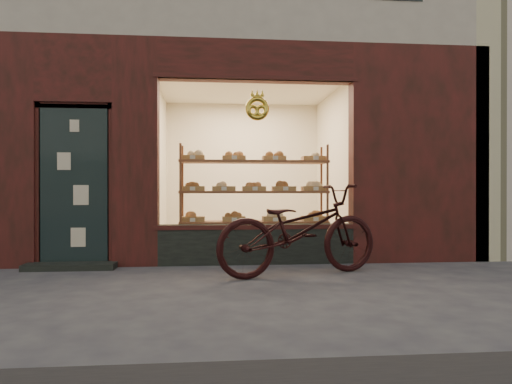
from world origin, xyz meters
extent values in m
plane|color=#34343C|center=(0.00, 0.00, 0.00)|extent=(90.00, 90.00, 0.00)
cube|color=black|center=(0.45, 2.12, 0.28)|extent=(2.70, 0.25, 0.55)
cube|color=black|center=(-2.00, 2.06, 1.10)|extent=(0.90, 0.04, 2.15)
cube|color=black|center=(-2.00, 1.90, 0.04)|extent=(1.15, 0.35, 0.08)
torus|color=gold|center=(0.45, 2.02, 2.15)|extent=(0.33, 0.07, 0.33)
cube|color=brown|center=(0.45, 2.55, 0.05)|extent=(2.20, 0.45, 0.04)
cube|color=brown|center=(0.45, 2.55, 0.55)|extent=(2.20, 0.45, 0.03)
cube|color=brown|center=(0.45, 2.55, 1.00)|extent=(2.20, 0.45, 0.04)
cube|color=brown|center=(0.45, 2.55, 1.45)|extent=(2.20, 0.45, 0.04)
cylinder|color=brown|center=(-0.62, 2.35, 0.85)|extent=(0.04, 0.04, 1.70)
cylinder|color=brown|center=(1.52, 2.35, 0.85)|extent=(0.04, 0.04, 1.70)
cylinder|color=brown|center=(-0.62, 2.75, 0.85)|extent=(0.04, 0.04, 1.70)
cylinder|color=brown|center=(1.52, 2.75, 0.85)|extent=(0.04, 0.04, 1.70)
cube|color=olive|center=(-0.45, 2.55, 0.60)|extent=(0.34, 0.24, 0.07)
sphere|color=#AE6C3F|center=(-0.45, 2.55, 0.69)|extent=(0.11, 0.11, 0.11)
cube|color=beige|center=(-0.45, 2.36, 0.60)|extent=(0.07, 0.01, 0.05)
cube|color=olive|center=(0.15, 2.55, 0.60)|extent=(0.34, 0.24, 0.07)
sphere|color=brown|center=(0.15, 2.55, 0.69)|extent=(0.11, 0.11, 0.11)
cube|color=beige|center=(0.15, 2.36, 0.60)|extent=(0.08, 0.01, 0.05)
cube|color=olive|center=(0.75, 2.55, 0.60)|extent=(0.34, 0.24, 0.07)
sphere|color=#EAC782|center=(0.75, 2.55, 0.69)|extent=(0.11, 0.11, 0.11)
cube|color=beige|center=(0.75, 2.36, 0.60)|extent=(0.07, 0.01, 0.05)
cube|color=olive|center=(1.35, 2.55, 0.60)|extent=(0.34, 0.24, 0.07)
sphere|color=#AE6C3F|center=(1.35, 2.55, 0.69)|extent=(0.11, 0.11, 0.11)
cube|color=beige|center=(1.35, 2.36, 0.60)|extent=(0.08, 0.01, 0.05)
cube|color=olive|center=(-0.45, 2.55, 1.05)|extent=(0.34, 0.24, 0.07)
sphere|color=brown|center=(-0.45, 2.55, 1.14)|extent=(0.11, 0.11, 0.11)
cube|color=beige|center=(-0.45, 2.36, 1.05)|extent=(0.07, 0.01, 0.06)
cube|color=olive|center=(0.00, 2.55, 1.05)|extent=(0.34, 0.24, 0.07)
sphere|color=#EAC782|center=(0.00, 2.55, 1.14)|extent=(0.11, 0.11, 0.11)
cube|color=beige|center=(0.00, 2.36, 1.05)|extent=(0.07, 0.01, 0.06)
cube|color=olive|center=(0.45, 2.55, 1.05)|extent=(0.34, 0.24, 0.07)
sphere|color=#AE6C3F|center=(0.45, 2.55, 1.14)|extent=(0.11, 0.11, 0.11)
cube|color=beige|center=(0.45, 2.36, 1.05)|extent=(0.07, 0.01, 0.06)
cube|color=olive|center=(0.90, 2.55, 1.05)|extent=(0.34, 0.24, 0.07)
sphere|color=brown|center=(0.90, 2.55, 1.14)|extent=(0.11, 0.11, 0.11)
cube|color=beige|center=(0.90, 2.36, 1.05)|extent=(0.07, 0.01, 0.06)
cube|color=olive|center=(1.35, 2.55, 1.05)|extent=(0.34, 0.24, 0.07)
sphere|color=#EAC782|center=(1.35, 2.55, 1.14)|extent=(0.11, 0.11, 0.11)
cube|color=beige|center=(1.35, 2.36, 1.05)|extent=(0.08, 0.01, 0.06)
cube|color=olive|center=(-0.45, 2.55, 1.50)|extent=(0.34, 0.24, 0.07)
sphere|color=#EAC782|center=(-0.45, 2.55, 1.59)|extent=(0.11, 0.11, 0.11)
cube|color=beige|center=(-0.45, 2.36, 1.50)|extent=(0.07, 0.01, 0.06)
cube|color=olive|center=(0.15, 2.55, 1.50)|extent=(0.34, 0.24, 0.07)
sphere|color=#AE6C3F|center=(0.15, 2.55, 1.59)|extent=(0.11, 0.11, 0.11)
cube|color=beige|center=(0.15, 2.36, 1.50)|extent=(0.08, 0.01, 0.06)
cube|color=olive|center=(0.75, 2.55, 1.50)|extent=(0.34, 0.24, 0.07)
sphere|color=brown|center=(0.75, 2.55, 1.59)|extent=(0.11, 0.11, 0.11)
cube|color=beige|center=(0.75, 2.36, 1.50)|extent=(0.07, 0.01, 0.06)
cube|color=olive|center=(1.35, 2.55, 1.50)|extent=(0.34, 0.24, 0.07)
sphere|color=#EAC782|center=(1.35, 2.55, 1.59)|extent=(0.11, 0.11, 0.11)
cube|color=beige|center=(1.35, 2.36, 1.50)|extent=(0.08, 0.01, 0.06)
imported|color=black|center=(0.88, 1.21, 0.55)|extent=(2.22, 1.30, 1.10)
camera|label=1|loc=(-0.14, -4.22, 1.03)|focal=32.00mm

